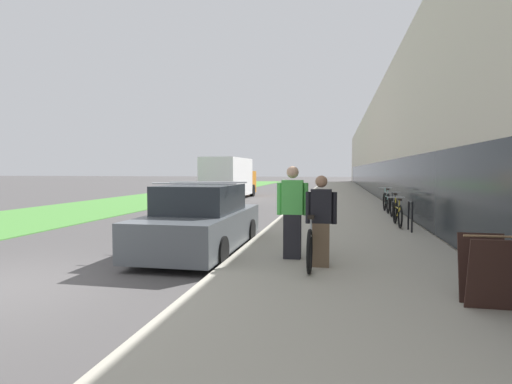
# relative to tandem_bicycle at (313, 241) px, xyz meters

# --- Properties ---
(sidewalk_slab) EXTENTS (4.55, 70.00, 0.15)m
(sidewalk_slab) POSITION_rel_tandem_bicycle_xyz_m (0.65, 18.82, -0.47)
(sidewalk_slab) COLOR #A39E8E
(sidewalk_slab) RESTS_ON ground
(storefront_facade) EXTENTS (10.01, 70.00, 7.10)m
(storefront_facade) POSITION_rel_tandem_bicycle_xyz_m (7.96, 26.82, 3.00)
(storefront_facade) COLOR beige
(storefront_facade) RESTS_ON ground
(lawn_strip) EXTENTS (6.06, 70.00, 0.03)m
(lawn_strip) POSITION_rel_tandem_bicycle_xyz_m (-11.22, 22.82, -0.53)
(lawn_strip) COLOR #478438
(lawn_strip) RESTS_ON ground
(tandem_bicycle) EXTENTS (0.52, 2.49, 0.93)m
(tandem_bicycle) POSITION_rel_tandem_bicycle_xyz_m (0.00, 0.00, 0.00)
(tandem_bicycle) COLOR black
(tandem_bicycle) RESTS_ON sidewalk_slab
(person_rider) EXTENTS (0.55, 0.21, 1.61)m
(person_rider) POSITION_rel_tandem_bicycle_xyz_m (0.16, -0.31, 0.41)
(person_rider) COLOR brown
(person_rider) RESTS_ON sidewalk_slab
(person_bystander) EXTENTS (0.60, 0.24, 1.78)m
(person_bystander) POSITION_rel_tandem_bicycle_xyz_m (-0.40, 0.25, 0.50)
(person_bystander) COLOR black
(person_bystander) RESTS_ON sidewalk_slab
(bike_rack_hoop) EXTENTS (0.05, 0.60, 0.84)m
(bike_rack_hoop) POSITION_rel_tandem_bicycle_xyz_m (2.45, 4.33, 0.12)
(bike_rack_hoop) COLOR black
(bike_rack_hoop) RESTS_ON sidewalk_slab
(cruiser_bike_nearest) EXTENTS (0.52, 1.73, 0.86)m
(cruiser_bike_nearest) POSITION_rel_tandem_bicycle_xyz_m (2.26, 5.34, -0.03)
(cruiser_bike_nearest) COLOR black
(cruiser_bike_nearest) RESTS_ON sidewalk_slab
(cruiser_bike_middle) EXTENTS (0.52, 1.72, 0.92)m
(cruiser_bike_middle) POSITION_rel_tandem_bicycle_xyz_m (2.42, 7.33, -0.01)
(cruiser_bike_middle) COLOR black
(cruiser_bike_middle) RESTS_ON sidewalk_slab
(cruiser_bike_farthest) EXTENTS (0.52, 1.93, 0.99)m
(cruiser_bike_farthest) POSITION_rel_tandem_bicycle_xyz_m (2.42, 9.50, 0.02)
(cruiser_bike_farthest) COLOR black
(cruiser_bike_farthest) RESTS_ON sidewalk_slab
(sandwich_board_sign) EXTENTS (0.56, 0.56, 0.90)m
(sandwich_board_sign) POSITION_rel_tandem_bicycle_xyz_m (2.26, -2.01, 0.06)
(sandwich_board_sign) COLOR #331E19
(sandwich_board_sign) RESTS_ON sidewalk_slab
(parked_sedan_curbside) EXTENTS (1.90, 4.39, 1.58)m
(parked_sedan_curbside) POSITION_rel_tandem_bicycle_xyz_m (-2.57, 1.17, 0.15)
(parked_sedan_curbside) COLOR #4C5156
(parked_sedan_curbside) RESTS_ON ground
(moving_truck) EXTENTS (2.19, 7.10, 2.63)m
(moving_truck) POSITION_rel_tandem_bicycle_xyz_m (-6.36, 17.74, 0.80)
(moving_truck) COLOR orange
(moving_truck) RESTS_ON ground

